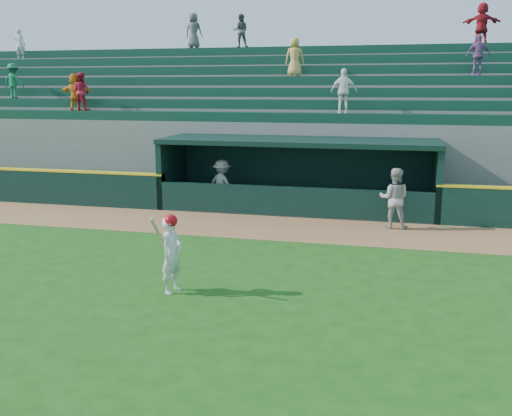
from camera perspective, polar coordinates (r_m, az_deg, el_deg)
name	(u,v)px	position (r m, az deg, el deg)	size (l,w,h in m)	color
ground	(239,280)	(12.71, -1.72, -7.20)	(120.00, 120.00, 0.00)	#194B12
warning_track	(282,228)	(17.29, 2.59, -2.00)	(40.00, 3.00, 0.01)	olive
dugout_player_front	(394,198)	(17.60, 13.65, 0.95)	(0.89, 0.69, 1.83)	#A1A19B
dugout_player_inside	(222,184)	(19.93, -3.40, 2.37)	(1.11, 0.64, 1.72)	#A0A09B
dugout	(299,170)	(20.04, 4.34, 3.84)	(9.40, 2.80, 2.46)	slate
stands	(317,130)	(24.42, 6.12, 7.72)	(34.50, 6.25, 7.60)	slate
batter_at_plate	(172,253)	(11.87, -8.43, -4.48)	(0.52, 0.81, 1.67)	silver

